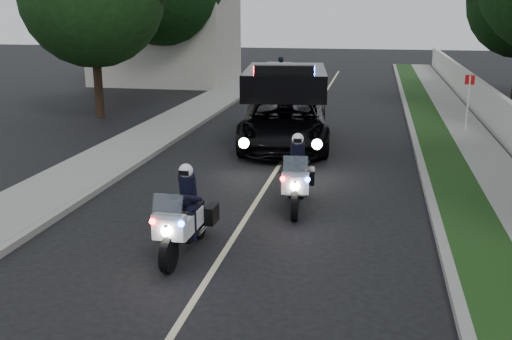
% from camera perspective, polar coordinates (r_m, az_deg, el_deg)
% --- Properties ---
extents(ground, '(120.00, 120.00, 0.00)m').
position_cam_1_polar(ground, '(10.49, -4.49, -10.12)').
color(ground, black).
rests_on(ground, ground).
extents(curb_right, '(0.20, 60.00, 0.15)m').
position_cam_1_polar(curb_right, '(19.65, 15.29, 1.79)').
color(curb_right, gray).
rests_on(curb_right, ground).
extents(grass_verge, '(1.20, 60.00, 0.16)m').
position_cam_1_polar(grass_verge, '(19.71, 17.32, 1.69)').
color(grass_verge, '#193814').
rests_on(grass_verge, ground).
extents(sidewalk_right, '(1.40, 60.00, 0.16)m').
position_cam_1_polar(sidewalk_right, '(19.90, 21.04, 1.48)').
color(sidewalk_right, gray).
rests_on(sidewalk_right, ground).
extents(curb_left, '(0.20, 60.00, 0.15)m').
position_cam_1_polar(curb_left, '(20.73, -7.94, 2.89)').
color(curb_left, gray).
rests_on(curb_left, ground).
extents(sidewalk_left, '(2.00, 60.00, 0.16)m').
position_cam_1_polar(sidewalk_left, '(21.11, -10.77, 3.00)').
color(sidewalk_left, gray).
rests_on(sidewalk_left, ground).
extents(building_far, '(8.00, 6.00, 7.00)m').
position_cam_1_polar(building_far, '(37.31, -8.71, 13.66)').
color(building_far, '#A8A396').
rests_on(building_far, ground).
extents(lane_marking, '(0.12, 50.00, 0.01)m').
position_cam_1_polar(lane_marking, '(19.79, 3.36, 2.20)').
color(lane_marking, '#BFB78C').
rests_on(lane_marking, ground).
extents(police_moto_left, '(0.77, 2.05, 1.72)m').
position_cam_1_polar(police_moto_left, '(11.45, -6.77, -7.91)').
color(police_moto_left, silver).
rests_on(police_moto_left, ground).
extents(police_moto_right, '(0.89, 2.11, 1.75)m').
position_cam_1_polar(police_moto_right, '(13.88, 3.90, -3.60)').
color(police_moto_right, silver).
rests_on(police_moto_right, ground).
extents(police_suv, '(3.57, 6.45, 2.99)m').
position_cam_1_polar(police_suv, '(20.10, 2.74, 2.40)').
color(police_suv, black).
rests_on(police_suv, ground).
extents(bicycle, '(0.83, 1.92, 0.98)m').
position_cam_1_polar(bicycle, '(32.73, 2.35, 7.45)').
color(bicycle, black).
rests_on(bicycle, ground).
extents(cyclist, '(0.68, 0.50, 1.76)m').
position_cam_1_polar(cyclist, '(32.73, 2.35, 7.45)').
color(cyclist, black).
rests_on(cyclist, ground).
extents(sign_post, '(0.46, 0.46, 2.24)m').
position_cam_1_polar(sign_post, '(23.15, 19.48, 3.27)').
color(sign_post, '#AE0C1A').
rests_on(sign_post, ground).
extents(tree_left_near, '(7.42, 7.42, 9.72)m').
position_cam_1_polar(tree_left_near, '(26.10, -14.75, 4.93)').
color(tree_left_near, '#153812').
rests_on(tree_left_near, ground).
extents(tree_left_far, '(7.51, 7.51, 11.10)m').
position_cam_1_polar(tree_left_far, '(34.90, -8.55, 7.79)').
color(tree_left_far, black).
rests_on(tree_left_far, ground).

